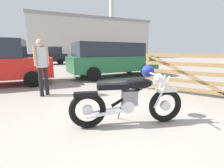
{
  "coord_description": "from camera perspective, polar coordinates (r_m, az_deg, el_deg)",
  "views": [
    {
      "loc": [
        -1.12,
        -2.36,
        1.31
      ],
      "look_at": [
        0.18,
        1.3,
        0.48
      ],
      "focal_mm": 24.5,
      "sensor_mm": 36.0,
      "label": 1
    }
  ],
  "objects": [
    {
      "name": "ground_plane",
      "position": [
        2.93,
        5.36,
        -14.66
      ],
      "size": [
        80.0,
        80.0,
        0.0
      ],
      "primitive_type": "plane",
      "color": "gray"
    },
    {
      "name": "vintage_motorcycle",
      "position": [
        2.78,
        7.04,
        -5.24
      ],
      "size": [
        2.07,
        0.73,
        1.07
      ],
      "rotation": [
        0.0,
        0.0,
        -0.17
      ],
      "color": "black",
      "rests_on": "ground_plane"
    },
    {
      "name": "timber_gate",
      "position": [
        5.21,
        28.46,
        3.89
      ],
      "size": [
        1.65,
        2.1,
        1.6
      ],
      "rotation": [
        0.0,
        0.0,
        2.22
      ],
      "color": "olive",
      "rests_on": "ground_plane"
    },
    {
      "name": "bystander",
      "position": [
        4.93,
        -24.72,
        7.55
      ],
      "size": [
        0.39,
        0.31,
        1.66
      ],
      "rotation": [
        0.0,
        0.0,
        2.21
      ],
      "color": "black",
      "rests_on": "ground_plane"
    },
    {
      "name": "blue_hatchback_right",
      "position": [
        8.15,
        0.05,
        9.45
      ],
      "size": [
        4.9,
        2.45,
        1.74
      ],
      "rotation": [
        0.0,
        0.0,
        0.14
      ],
      "color": "black",
      "rests_on": "ground_plane"
    },
    {
      "name": "pale_sedan_back",
      "position": [
        17.26,
        -22.76,
        9.84
      ],
      "size": [
        3.95,
        1.93,
        1.78
      ],
      "rotation": [
        0.0,
        0.0,
        3.17
      ],
      "color": "black",
      "rests_on": "ground_plane"
    },
    {
      "name": "industrial_building",
      "position": [
        37.35,
        -8.87,
        15.98
      ],
      "size": [
        24.58,
        15.43,
        16.0
      ],
      "rotation": [
        0.0,
        0.0,
        0.05
      ],
      "color": "beige",
      "rests_on": "ground_plane"
    }
  ]
}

